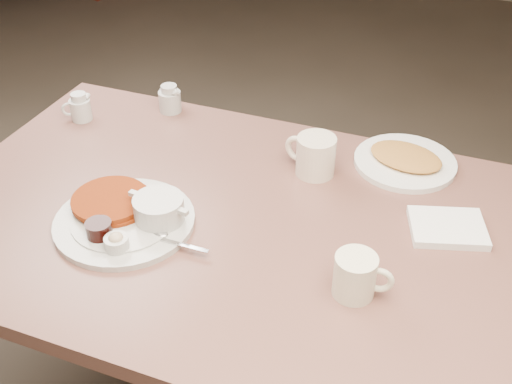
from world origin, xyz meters
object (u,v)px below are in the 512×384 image
(diner_table, at_px, (253,277))
(coffee_mug_far, at_px, (314,155))
(main_plate, at_px, (129,215))
(hash_plate, at_px, (405,160))
(creamer_left, at_px, (80,108))
(coffee_mug_near, at_px, (356,275))
(creamer_right, at_px, (170,99))

(diner_table, bearing_deg, coffee_mug_far, 73.91)
(main_plate, relative_size, hash_plate, 1.25)
(coffee_mug_far, distance_m, creamer_left, 0.69)
(hash_plate, bearing_deg, coffee_mug_near, -91.15)
(main_plate, xyz_separation_m, creamer_left, (-0.36, 0.36, 0.01))
(creamer_left, bearing_deg, hash_plate, 6.26)
(coffee_mug_far, bearing_deg, main_plate, -133.77)
(main_plate, bearing_deg, creamer_left, 135.59)
(diner_table, bearing_deg, creamer_left, 157.57)
(creamer_left, height_order, hash_plate, creamer_left)
(diner_table, relative_size, creamer_right, 17.18)
(coffee_mug_near, bearing_deg, creamer_left, 156.33)
(creamer_right, bearing_deg, creamer_left, -147.28)
(coffee_mug_near, bearing_deg, coffee_mug_far, 117.90)
(main_plate, relative_size, creamer_left, 4.88)
(main_plate, bearing_deg, coffee_mug_far, 46.23)
(hash_plate, bearing_deg, diner_table, -127.81)
(main_plate, bearing_deg, coffee_mug_near, -3.45)
(diner_table, bearing_deg, hash_plate, 52.19)
(main_plate, distance_m, hash_plate, 0.70)
(coffee_mug_near, distance_m, creamer_right, 0.85)
(diner_table, xyz_separation_m, main_plate, (-0.26, -0.10, 0.19))
(main_plate, xyz_separation_m, hash_plate, (0.53, 0.45, -0.01))
(coffee_mug_near, relative_size, hash_plate, 0.38)
(coffee_mug_near, bearing_deg, diner_table, 153.52)
(diner_table, height_order, hash_plate, hash_plate)
(coffee_mug_near, distance_m, hash_plate, 0.49)
(diner_table, xyz_separation_m, coffee_mug_far, (0.07, 0.24, 0.22))
(coffee_mug_near, distance_m, creamer_left, 0.96)
(creamer_right, bearing_deg, diner_table, -43.72)
(diner_table, xyz_separation_m, creamer_left, (-0.62, 0.26, 0.21))
(diner_table, distance_m, creamer_right, 0.60)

